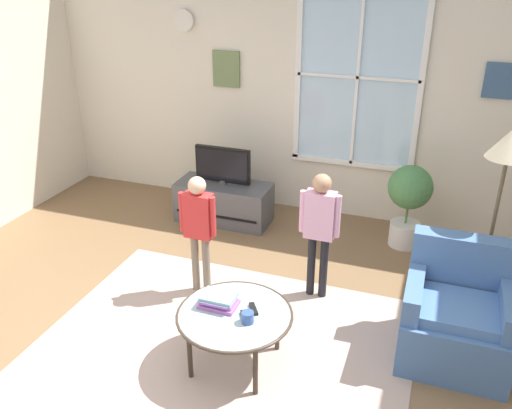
% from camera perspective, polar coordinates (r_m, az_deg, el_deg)
% --- Properties ---
extents(ground_plane, '(6.58, 6.38, 0.02)m').
position_cam_1_polar(ground_plane, '(4.14, -6.65, -16.70)').
color(ground_plane, brown).
extents(back_wall, '(5.98, 0.17, 2.94)m').
position_cam_1_polar(back_wall, '(5.99, 5.45, 12.78)').
color(back_wall, beige).
rests_on(back_wall, ground_plane).
extents(area_rug, '(2.82, 2.19, 0.01)m').
position_cam_1_polar(area_rug, '(4.26, -3.55, -14.90)').
color(area_rug, tan).
rests_on(area_rug, ground_plane).
extents(tv_stand, '(1.05, 0.47, 0.45)m').
position_cam_1_polar(tv_stand, '(6.00, -3.46, 0.24)').
color(tv_stand, '#4C4C51').
rests_on(tv_stand, ground_plane).
extents(television, '(0.63, 0.08, 0.43)m').
position_cam_1_polar(television, '(5.82, -3.58, 4.22)').
color(television, '#4C4C4C').
rests_on(television, tv_stand).
extents(armchair, '(0.76, 0.74, 0.87)m').
position_cam_1_polar(armchair, '(4.26, 20.65, -11.25)').
color(armchair, '#476B9E').
rests_on(armchair, ground_plane).
extents(coffee_table, '(0.84, 0.84, 0.44)m').
position_cam_1_polar(coffee_table, '(3.86, -2.30, -11.88)').
color(coffee_table, '#99B2B7').
rests_on(coffee_table, ground_plane).
extents(book_stack, '(0.27, 0.20, 0.09)m').
position_cam_1_polar(book_stack, '(3.90, -4.01, -10.21)').
color(book_stack, '#AF62B3').
rests_on(book_stack, coffee_table).
extents(cup, '(0.09, 0.09, 0.08)m').
position_cam_1_polar(cup, '(3.74, -0.90, -11.98)').
color(cup, '#334C8C').
rests_on(cup, coffee_table).
extents(remote_near_books, '(0.10, 0.14, 0.02)m').
position_cam_1_polar(remote_near_books, '(3.79, -1.25, -11.93)').
color(remote_near_books, black).
rests_on(remote_near_books, coffee_table).
extents(remote_near_cup, '(0.11, 0.14, 0.02)m').
position_cam_1_polar(remote_near_cup, '(3.87, -0.27, -11.12)').
color(remote_near_cup, black).
rests_on(remote_near_cup, coffee_table).
extents(person_red_shirt, '(0.33, 0.15, 1.11)m').
position_cam_1_polar(person_red_shirt, '(4.53, -6.15, -1.91)').
color(person_red_shirt, '#726656').
rests_on(person_red_shirt, ground_plane).
extents(person_pink_shirt, '(0.35, 0.16, 1.15)m').
position_cam_1_polar(person_pink_shirt, '(4.47, 6.85, -1.90)').
color(person_pink_shirt, black).
rests_on(person_pink_shirt, ground_plane).
extents(potted_plant_by_window, '(0.44, 0.44, 0.87)m').
position_cam_1_polar(potted_plant_by_window, '(5.55, 16.06, 0.71)').
color(potted_plant_by_window, silver).
rests_on(potted_plant_by_window, ground_plane).
extents(floor_lamp, '(0.32, 0.32, 1.62)m').
position_cam_1_polar(floor_lamp, '(4.30, 25.18, 3.92)').
color(floor_lamp, black).
rests_on(floor_lamp, ground_plane).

